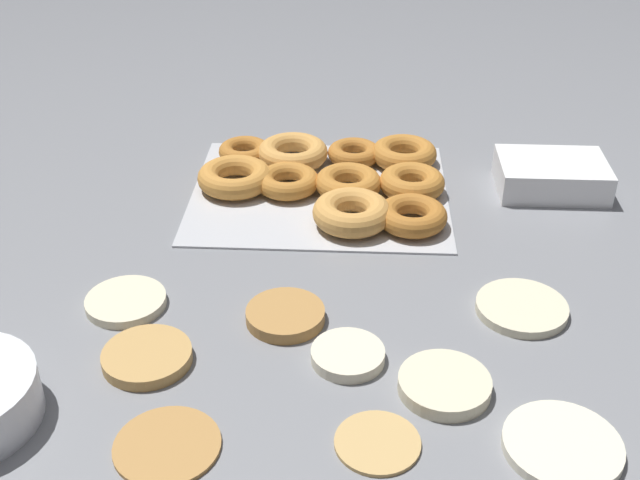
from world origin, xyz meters
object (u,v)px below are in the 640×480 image
Objects in this scene: pancake_6 at (562,446)px; pancake_2 at (285,315)px; donut_tray at (331,180)px; container_stack at (551,175)px; pancake_8 at (348,355)px; pancake_0 at (522,308)px; pancake_1 at (126,302)px; pancake_5 at (167,444)px; pancake_3 at (444,385)px; pancake_4 at (147,357)px; pancake_7 at (378,441)px.

pancake_2 is at bearing -33.61° from pancake_6.
donut_tray is 0.33m from container_stack.
pancake_6 is 1.41× the size of pancake_8.
pancake_1 is at bearing 1.45° from pancake_0.
pancake_5 is at bearing 113.63° from pancake_1.
pancake_8 is (0.20, -0.12, 0.00)m from pancake_6.
donut_tray reaches higher than pancake_2.
pancake_8 reaches higher than pancake_5.
pancake_3 is 0.99× the size of pancake_4.
pancake_6 is (-0.47, 0.20, -0.00)m from pancake_1.
container_stack reaches higher than pancake_5.
pancake_3 reaches higher than pancake_7.
pancake_2 is 0.24× the size of donut_tray.
pancake_1 and pancake_6 have the same top height.
donut_tray is (0.07, -0.51, 0.01)m from pancake_7.
pancake_3 is at bearing 174.75° from pancake_4.
pancake_1 is 1.04× the size of pancake_2.
pancake_6 reaches higher than pancake_7.
pancake_4 is 0.94× the size of pancake_5.
donut_tray is (0.03, -0.39, 0.01)m from pancake_8.
pancake_6 is at bearing 149.88° from pancake_8.
pancake_6 is at bearing -179.25° from pancake_7.
pancake_3 is 0.93× the size of pancake_5.
donut_tray is at bearing -82.67° from pancake_7.
pancake_5 is at bearing 64.77° from pancake_2.
container_stack is (-0.09, -0.53, 0.02)m from pancake_6.
pancake_0 is 0.32m from container_stack.
pancake_0 is at bearing -165.10° from pancake_4.
pancake_6 is 0.56m from donut_tray.
pancake_1 is 0.99× the size of pancake_3.
pancake_6 is at bearing 165.98° from pancake_4.
pancake_6 is 0.24m from pancake_8.
pancake_0 is at bearing -125.92° from pancake_3.
pancake_4 is 0.13m from pancake_5.
pancake_4 reaches higher than pancake_6.
pancake_4 is (0.32, -0.03, -0.00)m from pancake_3.
pancake_8 is 0.21× the size of donut_tray.
pancake_0 is at bearing -178.55° from pancake_1.
pancake_7 is (0.17, 0.00, -0.00)m from pancake_6.
pancake_3 reaches higher than pancake_0.
pancake_7 is at bearing 104.33° from pancake_8.
container_stack is (-0.26, -0.53, 0.02)m from pancake_7.
donut_tray is at bearing -50.65° from pancake_0.
pancake_8 reaches higher than pancake_0.
pancake_6 is 1.36× the size of pancake_7.
pancake_8 is (-0.22, -0.01, -0.00)m from pancake_4.
pancake_5 is at bearing 4.01° from pancake_7.
pancake_0 is 0.37m from donut_tray.
pancake_0 is at bearing -154.24° from pancake_8.
pancake_3 is at bearing 156.88° from pancake_8.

